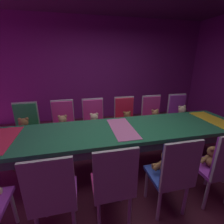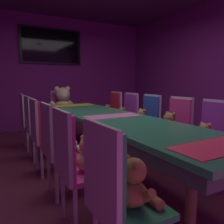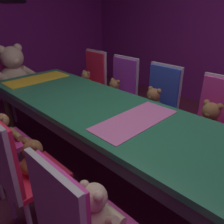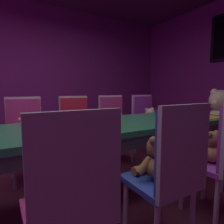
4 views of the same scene
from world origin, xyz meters
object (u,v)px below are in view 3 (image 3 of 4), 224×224
object	(u,v)px
teddy_left_4	(3,129)
chair_right_2	(215,116)
teddy_right_2	(209,121)
chair_left_2	(73,224)
teddy_left_2	(95,209)
teddy_right_5	(86,81)
king_teddy_bear	(15,71)
teddy_right_4	(114,91)
throne_chair	(11,77)
chair_left_3	(15,166)
teddy_left_3	(35,159)
banquet_table	(134,129)
teddy_right_3	(153,103)
chair_right_4	(122,87)
chair_right_3	(160,99)
chair_right_5	(93,77)

from	to	relation	value
teddy_left_4	chair_right_2	xyz separation A→B (m)	(1.56, -1.24, 0.02)
teddy_right_2	chair_left_2	bearing A→B (deg)	0.14
teddy_left_2	chair_right_2	xyz separation A→B (m)	(1.56, 0.00, 0.01)
teddy_right_5	king_teddy_bear	bearing A→B (deg)	-44.41
teddy_right_4	throne_chair	bearing A→B (deg)	-64.56
chair_left_3	teddy_left_3	size ratio (longest dim) A/B	3.31
banquet_table	chair_right_2	distance (m)	0.90
teddy_right_3	king_teddy_bear	bearing A→B (deg)	-69.81
teddy_left_3	teddy_right_4	bearing A→B (deg)	23.10
chair_right_4	teddy_left_3	bearing A→B (deg)	21.21
teddy_left_2	teddy_right_2	size ratio (longest dim) A/B	0.89
teddy_right_2	teddy_right_5	bearing A→B (deg)	-90.89
chair_left_2	chair_right_3	xyz separation A→B (m)	(1.72, 0.65, 0.00)
chair_left_2	teddy_left_4	bearing A→B (deg)	83.33
chair_left_2	teddy_left_2	world-z (taller)	chair_left_2
chair_left_3	teddy_right_3	bearing A→B (deg)	0.27
chair_right_3	teddy_right_4	world-z (taller)	chair_right_3
teddy_right_2	teddy_right_4	bearing A→B (deg)	-90.49
teddy_left_4	chair_right_4	distance (m)	1.57
teddy_left_4	chair_right_4	bearing A→B (deg)	0.56
chair_right_4	throne_chair	world-z (taller)	same
chair_left_2	teddy_right_4	world-z (taller)	chair_left_2
teddy_left_2	chair_right_5	bearing A→B (deg)	49.62
banquet_table	teddy_left_2	xyz separation A→B (m)	(-0.72, -0.33, -0.07)
teddy_left_2	teddy_right_3	bearing A→B (deg)	24.62
king_teddy_bear	throne_chair	bearing A→B (deg)	180.00
throne_chair	teddy_right_4	bearing A→B (deg)	25.44
teddy_left_3	teddy_right_3	distance (m)	1.44
teddy_right_3	chair_right_5	bearing A→B (deg)	-97.49
banquet_table	chair_right_2	size ratio (longest dim) A/B	3.79
throne_chair	teddy_left_2	bearing A→B (deg)	-14.74
chair_right_2	chair_right_4	size ratio (longest dim) A/B	1.00
chair_right_3	teddy_right_4	distance (m)	0.62
chair_right_3	chair_right_5	bearing A→B (deg)	-90.67
chair_left_3	teddy_left_3	world-z (taller)	chair_left_3
chair_left_2	teddy_right_5	size ratio (longest dim) A/B	3.58
teddy_left_3	teddy_right_3	size ratio (longest dim) A/B	0.93
chair_left_2	chair_right_3	distance (m)	1.84
chair_right_2	throne_chair	distance (m)	2.87
chair_right_2	king_teddy_bear	world-z (taller)	king_teddy_bear
banquet_table	teddy_right_4	size ratio (longest dim) A/B	13.09
teddy_right_4	throne_chair	size ratio (longest dim) A/B	0.29
chair_right_2	chair_left_3	bearing A→B (deg)	-20.53
teddy_right_2	chair_right_4	world-z (taller)	chair_right_4
chair_left_2	teddy_right_2	xyz separation A→B (m)	(1.56, 0.00, 0.00)
teddy_right_4	chair_right_5	xyz separation A→B (m)	(0.16, 0.61, 0.02)
teddy_left_3	chair_right_4	size ratio (longest dim) A/B	0.30
banquet_table	chair_right_3	distance (m)	0.91
chair_left_2	chair_right_5	world-z (taller)	same
chair_left_3	teddy_right_4	xyz separation A→B (m)	(1.58, 0.61, -0.02)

